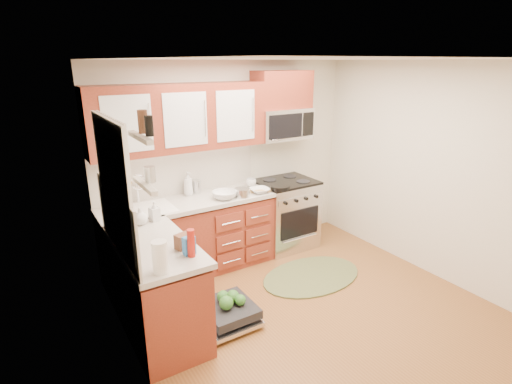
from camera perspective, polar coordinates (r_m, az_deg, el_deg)
floor at (r=4.39m, az=7.96°, el=-16.45°), size 3.50×3.50×0.00m
ceiling at (r=3.62m, az=9.77°, el=18.22°), size 3.50×3.50×0.00m
wall_back at (r=5.22m, az=-3.73°, el=4.51°), size 3.50×0.04×2.50m
wall_front at (r=2.85m, az=32.46°, el=-10.55°), size 3.50×0.04×2.50m
wall_left at (r=3.06m, az=-17.31°, el=-6.47°), size 0.04×3.50×2.50m
wall_right at (r=5.10m, az=24.00°, el=2.61°), size 0.04×3.50×2.50m
base_cabinet_back at (r=4.94m, az=-9.34°, el=-6.66°), size 2.05×0.60×0.85m
base_cabinet_left at (r=3.96m, az=-13.92°, el=-13.71°), size 0.60×1.25×0.85m
countertop_back at (r=4.76m, az=-9.58°, el=-1.50°), size 2.07×0.64×0.05m
countertop_left at (r=3.74m, az=-14.33°, el=-7.47°), size 0.64×1.27×0.05m
backsplash_back at (r=4.93m, az=-11.09°, el=2.89°), size 2.05×0.02×0.57m
backsplash_left at (r=3.55m, az=-19.24°, el=-3.88°), size 0.02×1.25×0.57m
upper_cabinets at (r=4.65m, az=-10.87°, el=10.38°), size 2.05×0.35×0.75m
cabinet_over_mw at (r=5.29m, az=3.72°, el=14.41°), size 0.76×0.35×0.47m
range at (r=5.54m, az=4.24°, el=-3.10°), size 0.76×0.64×0.95m
microwave at (r=5.32m, az=3.78°, el=9.71°), size 0.76×0.38×0.40m
sink at (r=4.62m, az=-15.45°, el=-3.87°), size 0.62×0.50×0.26m
dishwasher at (r=4.14m, az=-4.43°, el=-16.98°), size 0.70×0.60×0.20m
window at (r=3.42m, az=-19.74°, el=1.27°), size 0.03×1.05×1.05m
window_blind at (r=3.35m, az=-19.92°, el=6.74°), size 0.02×0.96×0.40m
shelf_upper at (r=2.51m, az=-16.25°, el=7.50°), size 0.04×0.40×0.03m
shelf_lower at (r=2.57m, az=-15.66°, el=0.93°), size 0.04×0.40×0.03m
rug at (r=4.98m, az=7.95°, el=-11.79°), size 1.38×0.99×0.02m
skillet at (r=5.03m, az=3.45°, el=0.71°), size 0.30×0.30×0.05m
stock_pot at (r=4.79m, az=-1.99°, el=-0.10°), size 0.19×0.19×0.11m
cutting_board at (r=5.03m, az=0.50°, el=0.27°), size 0.30×0.25×0.02m
canister at (r=4.98m, az=-8.46°, el=0.78°), size 0.14×0.14×0.17m
paper_towel_roll at (r=3.18m, az=-13.55°, el=-9.02°), size 0.15×0.15×0.26m
mustard_bottle at (r=3.82m, az=-17.70°, el=-5.09°), size 0.07×0.07×0.21m
red_bottle at (r=3.38m, az=-9.26°, el=-7.23°), size 0.08×0.08×0.24m
wooden_box at (r=3.56m, az=-10.37°, el=-6.93°), size 0.15×0.13×0.13m
blue_carton at (r=3.44m, az=-9.54°, el=-7.55°), size 0.11×0.07×0.16m
bowl_a at (r=4.95m, az=0.54°, el=0.22°), size 0.25×0.25×0.06m
bowl_b at (r=4.75m, az=-4.53°, el=-0.44°), size 0.32×0.32×0.09m
cup at (r=5.19m, az=-0.72°, el=1.35°), size 0.14×0.14×0.10m
soap_bottle_a at (r=4.89m, az=-9.68°, el=1.18°), size 0.13×0.13×0.29m
soap_bottle_b at (r=4.20m, az=-14.32°, el=-2.65°), size 0.11×0.11×0.21m
soap_bottle_c at (r=4.14m, az=-16.20°, el=-3.31°), size 0.18×0.18×0.18m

